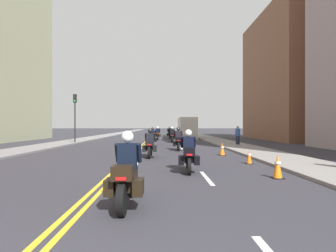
% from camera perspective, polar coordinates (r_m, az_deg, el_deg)
% --- Properties ---
extents(ground_plane, '(264.00, 264.00, 0.00)m').
position_cam_1_polar(ground_plane, '(49.10, -3.13, -1.95)').
color(ground_plane, '#302F36').
extents(sidewalk_left, '(2.88, 144.00, 0.12)m').
position_cam_1_polar(sidewalk_left, '(49.99, -12.14, -1.85)').
color(sidewalk_left, gray).
rests_on(sidewalk_left, ground).
extents(sidewalk_right, '(2.88, 144.00, 0.12)m').
position_cam_1_polar(sidewalk_right, '(49.44, 5.98, -1.87)').
color(sidewalk_right, gray).
rests_on(sidewalk_right, ground).
extents(centreline_yellow_inner, '(0.12, 132.00, 0.01)m').
position_cam_1_polar(centreline_yellow_inner, '(49.10, -3.27, -1.94)').
color(centreline_yellow_inner, yellow).
rests_on(centreline_yellow_inner, ground).
extents(centreline_yellow_outer, '(0.12, 132.00, 0.01)m').
position_cam_1_polar(centreline_yellow_outer, '(49.10, -2.99, -1.95)').
color(centreline_yellow_outer, yellow).
rests_on(centreline_yellow_outer, ground).
extents(lane_dashes_white, '(0.14, 56.40, 0.01)m').
position_cam_1_polar(lane_dashes_white, '(30.12, 1.66, -3.21)').
color(lane_dashes_white, silver).
rests_on(lane_dashes_white, ground).
extents(building_right_1, '(7.47, 15.23, 15.63)m').
position_cam_1_polar(building_right_1, '(37.73, 24.10, 9.35)').
color(building_right_1, brown).
rests_on(building_right_1, ground).
extents(motorcycle_0, '(0.77, 2.10, 1.62)m').
position_cam_1_polar(motorcycle_0, '(6.00, -8.55, -10.33)').
color(motorcycle_0, black).
rests_on(motorcycle_0, ground).
extents(motorcycle_1, '(0.78, 2.11, 1.59)m').
position_cam_1_polar(motorcycle_1, '(10.28, 4.29, -5.94)').
color(motorcycle_1, black).
rests_on(motorcycle_1, ground).
extents(motorcycle_2, '(0.77, 2.15, 1.59)m').
position_cam_1_polar(motorcycle_2, '(15.02, -3.77, -4.06)').
color(motorcycle_2, black).
rests_on(motorcycle_2, ground).
extents(motorcycle_3, '(0.77, 2.09, 1.64)m').
position_cam_1_polar(motorcycle_3, '(19.25, 2.15, -3.12)').
color(motorcycle_3, black).
rests_on(motorcycle_3, ground).
extents(motorcycle_4, '(0.76, 2.22, 1.58)m').
position_cam_1_polar(motorcycle_4, '(24.07, -3.22, -2.51)').
color(motorcycle_4, black).
rests_on(motorcycle_4, ground).
extents(motorcycle_5, '(0.76, 2.09, 1.63)m').
position_cam_1_polar(motorcycle_5, '(28.25, 0.86, -2.12)').
color(motorcycle_5, black).
rests_on(motorcycle_5, ground).
extents(motorcycle_6, '(0.77, 2.17, 1.63)m').
position_cam_1_polar(motorcycle_6, '(33.36, -2.15, -1.74)').
color(motorcycle_6, black).
rests_on(motorcycle_6, ground).
extents(motorcycle_7, '(0.77, 2.14, 1.63)m').
position_cam_1_polar(motorcycle_7, '(37.70, 0.30, -1.53)').
color(motorcycle_7, black).
rests_on(motorcycle_7, ground).
extents(traffic_cone_0, '(0.36, 0.36, 0.82)m').
position_cam_1_polar(traffic_cone_0, '(9.74, 21.82, -7.74)').
color(traffic_cone_0, black).
rests_on(traffic_cone_0, ground).
extents(traffic_cone_1, '(0.31, 0.31, 0.67)m').
position_cam_1_polar(traffic_cone_1, '(12.99, 16.51, -6.10)').
color(traffic_cone_1, black).
rests_on(traffic_cone_1, ground).
extents(traffic_cone_2, '(0.37, 0.37, 0.75)m').
position_cam_1_polar(traffic_cone_2, '(16.31, 11.20, -4.70)').
color(traffic_cone_2, black).
rests_on(traffic_cone_2, ground).
extents(traffic_light_near, '(0.28, 0.38, 4.78)m').
position_cam_1_polar(traffic_light_near, '(28.13, -18.78, 3.24)').
color(traffic_light_near, black).
rests_on(traffic_light_near, ground).
extents(pedestrian_1, '(0.35, 0.42, 1.71)m').
position_cam_1_polar(pedestrian_1, '(24.30, 14.29, -1.92)').
color(pedestrian_1, '#232639').
rests_on(pedestrian_1, ground).
extents(parked_truck, '(2.20, 6.50, 2.80)m').
position_cam_1_polar(parked_truck, '(36.90, 3.95, -0.64)').
color(parked_truck, beige).
rests_on(parked_truck, ground).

